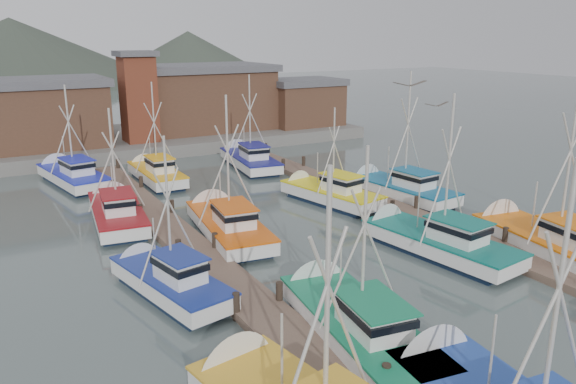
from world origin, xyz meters
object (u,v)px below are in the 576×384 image
lookout_tower (138,96)px  boat_4 (351,320)px  boat_8 (226,223)px  boat_12 (155,173)px

lookout_tower → boat_4: bearing=-94.0°
boat_8 → boat_12: boat_8 is taller
lookout_tower → boat_8: bearing=-95.1°
boat_12 → boat_8: bearing=-90.6°
lookout_tower → boat_12: lookout_tower is taller
boat_8 → boat_4: bearing=-84.8°
boat_8 → lookout_tower: bearing=92.2°
boat_4 → boat_8: size_ratio=1.00×
lookout_tower → boat_8: 26.02m
boat_4 → boat_12: size_ratio=1.14×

